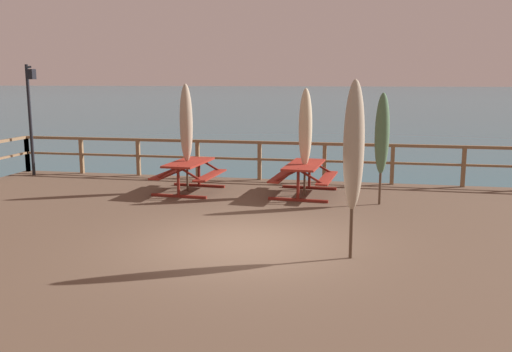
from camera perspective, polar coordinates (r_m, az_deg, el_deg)
The scene contains 10 objects.
ground_plane at distance 9.86m, azimuth -1.06°, elevation -11.56°, with size 600.00×600.00×0.00m, color #2D5B6B.
wooden_deck at distance 9.71m, azimuth -1.07°, elevation -9.23°, with size 16.55×12.20×0.85m, color brown.
railing_waterside_far at distance 15.17m, azimuth 3.73°, elevation 2.29°, with size 16.35×0.10×1.09m.
picnic_table_back_right at distance 13.36m, azimuth 5.02°, elevation 0.40°, with size 1.53×1.98×0.78m.
picnic_table_mid_left at distance 13.78m, azimuth -6.97°, elevation 0.63°, with size 1.50×1.84×0.78m.
patio_umbrella_tall_mid_right at distance 13.16m, azimuth 5.15°, elevation 5.00°, with size 0.32×0.32×2.58m.
patio_umbrella_tall_mid_left at distance 13.73m, azimuth -7.26°, elevation 5.42°, with size 0.32×0.32×2.68m.
patio_umbrella_tall_back_left at distance 12.45m, azimuth 12.95°, elevation 4.26°, with size 0.32×0.32×2.50m.
patio_umbrella_tall_back_right at distance 8.48m, azimuth 10.11°, elevation 3.03°, with size 0.32×0.32×2.78m.
lamp_post_hooked at distance 17.06m, azimuth -22.37°, elevation 7.01°, with size 0.53×0.54×3.20m.
Camera 1 is at (1.97, -8.96, 3.62)m, focal length 38.55 mm.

